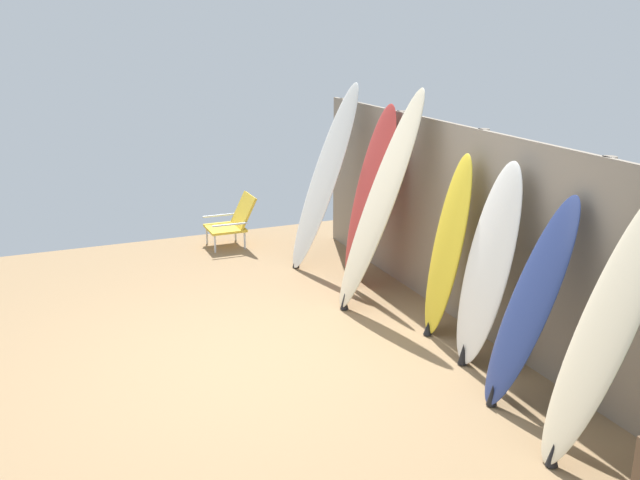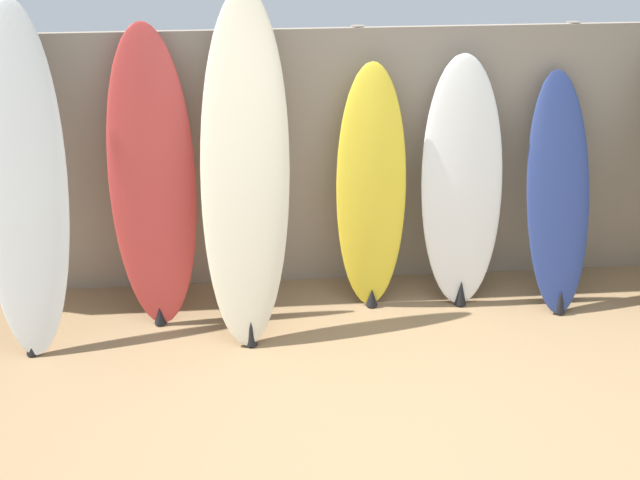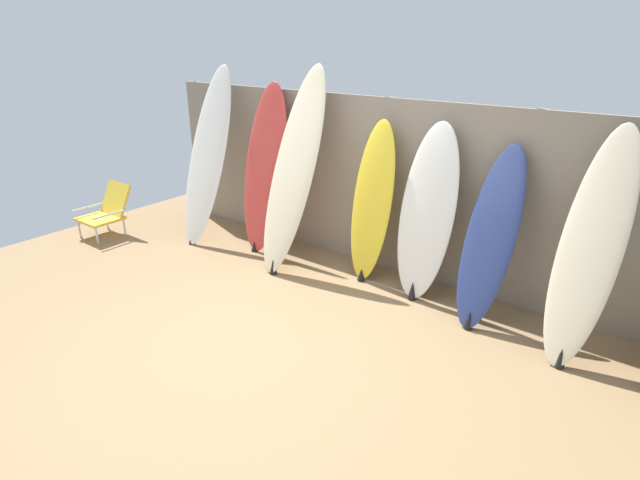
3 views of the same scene
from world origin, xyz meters
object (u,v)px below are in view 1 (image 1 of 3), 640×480
Objects in this scene: surfboard_white_0 at (325,177)px; beach_chair at (233,220)px; surfboard_yellow_3 at (447,247)px; surfboard_cream_6 at (605,330)px; surfboard_navy_5 at (530,305)px; surfboard_red_1 at (370,197)px; surfboard_cream_2 at (380,202)px; surfboard_white_4 at (488,267)px.

surfboard_white_0 reaches higher than beach_chair.
surfboard_cream_6 is (2.01, -0.17, 0.07)m from surfboard_yellow_3.
surfboard_yellow_3 is 1.06× the size of surfboard_navy_5.
surfboard_yellow_3 is (2.18, 0.23, -0.22)m from surfboard_white_0.
surfboard_red_1 is 2.99× the size of beach_chair.
surfboard_cream_6 is 5.38m from beach_chair.
surfboard_white_0 is 1.51m from beach_chair.
surfboard_white_0 is 1.35m from surfboard_cream_2.
surfboard_white_4 is at bearing 7.06° from beach_chair.
surfboard_red_1 reaches higher than surfboard_white_4.
surfboard_cream_2 reaches higher than surfboard_red_1.
surfboard_cream_6 is (4.18, 0.07, -0.15)m from surfboard_white_0.
surfboard_white_0 is 3.24× the size of beach_chair.
beach_chair is (-5.29, -0.83, -0.55)m from surfboard_cream_6.
surfboard_white_4 is at bearing 173.90° from surfboard_cream_6.
surfboard_cream_2 is at bearing -164.26° from surfboard_yellow_3.
surfboard_white_0 reaches higher than surfboard_cream_6.
surfboard_yellow_3 is 3.46m from beach_chair.
surfboard_cream_2 reaches higher than surfboard_navy_5.
surfboard_cream_6 is (1.40, -0.15, 0.05)m from surfboard_white_4.
surfboard_white_0 is at bearing 179.91° from surfboard_cream_2.
surfboard_white_0 is 1.35× the size of surfboard_navy_5.
surfboard_white_4 is 4.04m from beach_chair.
beach_chair is at bearing -165.92° from surfboard_white_4.
surfboard_navy_5 is at bearing 4.09° from beach_chair.
surfboard_cream_2 is 1.38× the size of surfboard_navy_5.
surfboard_white_4 reaches higher than surfboard_yellow_3.
surfboard_cream_6 is at bearing 1.37° from surfboard_cream_2.
surfboard_red_1 is 1.14× the size of surfboard_white_4.
surfboard_white_4 reaches higher than surfboard_navy_5.
surfboard_cream_2 is at bearing -17.49° from surfboard_red_1.
surfboard_yellow_3 is 0.91× the size of surfboard_cream_6.
surfboard_white_4 is at bearing 0.88° from surfboard_red_1.
surfboard_navy_5 is at bearing 2.16° from surfboard_white_0.
surfboard_white_4 is 1.41m from surfboard_cream_6.
surfboard_yellow_3 is (1.42, 0.05, -0.14)m from surfboard_red_1.
surfboard_red_1 is 2.67m from surfboard_navy_5.
surfboard_yellow_3 is at bearing 9.77° from beach_chair.
surfboard_navy_5 is at bearing -4.69° from surfboard_yellow_3.
surfboard_red_1 is at bearing -179.12° from surfboard_white_4.
surfboard_red_1 is 1.06× the size of surfboard_cream_6.
surfboard_cream_2 reaches higher than surfboard_white_4.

